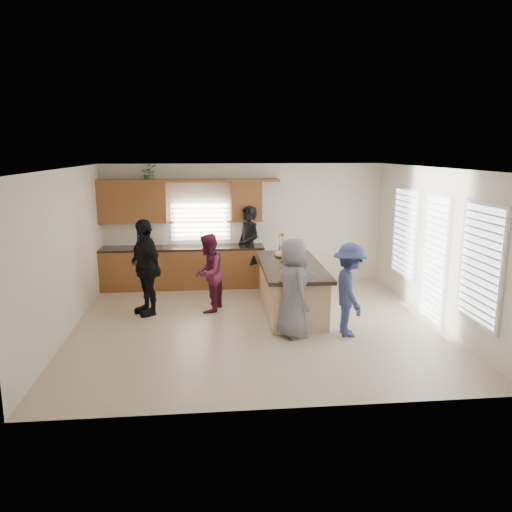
{
  "coord_description": "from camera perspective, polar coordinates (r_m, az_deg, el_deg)",
  "views": [
    {
      "loc": [
        -0.87,
        -8.52,
        3.11
      ],
      "look_at": [
        0.05,
        0.59,
        1.15
      ],
      "focal_mm": 35.0,
      "sensor_mm": 36.0,
      "label": 1
    }
  ],
  "objects": [
    {
      "name": "flower_vase",
      "position": [
        10.62,
        2.91,
        1.61
      ],
      "size": [
        0.14,
        0.14,
        0.43
      ],
      "color": "silver",
      "rests_on": "island"
    },
    {
      "name": "platter_front",
      "position": [
        9.25,
        4.24,
        -1.28
      ],
      "size": [
        0.47,
        0.47,
        0.19
      ],
      "color": "black",
      "rests_on": "island"
    },
    {
      "name": "woman_right_back",
      "position": [
        8.55,
        10.69,
        -3.82
      ],
      "size": [
        0.65,
        1.07,
        1.6
      ],
      "primitive_type": "imported",
      "rotation": [
        0.0,
        0.0,
        1.51
      ],
      "color": "navy",
      "rests_on": "ground"
    },
    {
      "name": "woman_left_mid",
      "position": [
        9.71,
        -5.48,
        -1.95
      ],
      "size": [
        0.79,
        0.89,
        1.53
      ],
      "primitive_type": "imported",
      "rotation": [
        0.0,
        0.0,
        -1.9
      ],
      "color": "maroon",
      "rests_on": "ground"
    },
    {
      "name": "room_shell",
      "position": [
        8.65,
        0.07,
        4.04
      ],
      "size": [
        6.52,
        6.02,
        2.81
      ],
      "color": "silver",
      "rests_on": "ground"
    },
    {
      "name": "woman_left_back",
      "position": [
        11.37,
        -0.87,
        1.05
      ],
      "size": [
        0.73,
        0.82,
        1.87
      ],
      "primitive_type": "imported",
      "rotation": [
        0.0,
        0.0,
        -1.06
      ],
      "color": "black",
      "rests_on": "ground"
    },
    {
      "name": "right_wall_glazing",
      "position": [
        9.5,
        19.86,
        0.62
      ],
      "size": [
        0.06,
        4.0,
        2.25
      ],
      "color": "white",
      "rests_on": "ground"
    },
    {
      "name": "salad_bowl",
      "position": [
        8.41,
        3.92,
        -2.2
      ],
      "size": [
        0.36,
        0.36,
        0.17
      ],
      "color": "orange",
      "rests_on": "island"
    },
    {
      "name": "platter_mid",
      "position": [
        9.89,
        4.0,
        -0.41
      ],
      "size": [
        0.43,
        0.43,
        0.17
      ],
      "color": "black",
      "rests_on": "island"
    },
    {
      "name": "back_cabinetry",
      "position": [
        11.48,
        -8.64,
        0.89
      ],
      "size": [
        4.08,
        0.66,
        2.46
      ],
      "color": "brown",
      "rests_on": "ground"
    },
    {
      "name": "woman_right_front",
      "position": [
        8.38,
        4.21,
        -3.64
      ],
      "size": [
        0.71,
        0.92,
        1.69
      ],
      "primitive_type": "imported",
      "rotation": [
        0.0,
        0.0,
        1.8
      ],
      "color": "slate",
      "rests_on": "ground"
    },
    {
      "name": "woman_left_front",
      "position": [
        9.7,
        -12.54,
        -1.25
      ],
      "size": [
        0.96,
        1.16,
        1.85
      ],
      "primitive_type": "imported",
      "rotation": [
        0.0,
        0.0,
        -1.01
      ],
      "color": "black",
      "rests_on": "ground"
    },
    {
      "name": "plate_stack",
      "position": [
        10.5,
        2.67,
        0.31
      ],
      "size": [
        0.21,
        0.21,
        0.05
      ],
      "primitive_type": "cylinder",
      "color": "#BD91D3",
      "rests_on": "island"
    },
    {
      "name": "potted_plant",
      "position": [
        11.42,
        -12.11,
        9.21
      ],
      "size": [
        0.38,
        0.34,
        0.38
      ],
      "primitive_type": "imported",
      "rotation": [
        0.0,
        0.0,
        0.13
      ],
      "color": "#376D2B",
      "rests_on": "back_cabinetry"
    },
    {
      "name": "island",
      "position": [
        9.74,
        4.01,
        -3.79
      ],
      "size": [
        1.21,
        2.72,
        0.95
      ],
      "rotation": [
        0.0,
        0.0,
        -0.02
      ],
      "color": "tan",
      "rests_on": "ground"
    },
    {
      "name": "floor",
      "position": [
        9.11,
        0.07,
        -7.88
      ],
      "size": [
        6.5,
        6.5,
        0.0
      ],
      "primitive_type": "plane",
      "color": "#C7B294",
      "rests_on": "ground"
    },
    {
      "name": "clear_cup",
      "position": [
        8.64,
        6.42,
        -2.17
      ],
      "size": [
        0.07,
        0.07,
        0.09
      ],
      "primitive_type": "cylinder",
      "color": "white",
      "rests_on": "island"
    },
    {
      "name": "platter_back",
      "position": [
        10.29,
        3.02,
        0.09
      ],
      "size": [
        0.33,
        0.33,
        0.13
      ],
      "color": "black",
      "rests_on": "island"
    }
  ]
}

